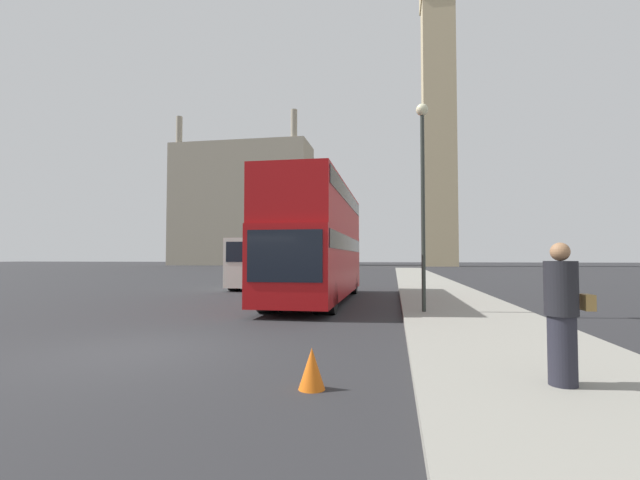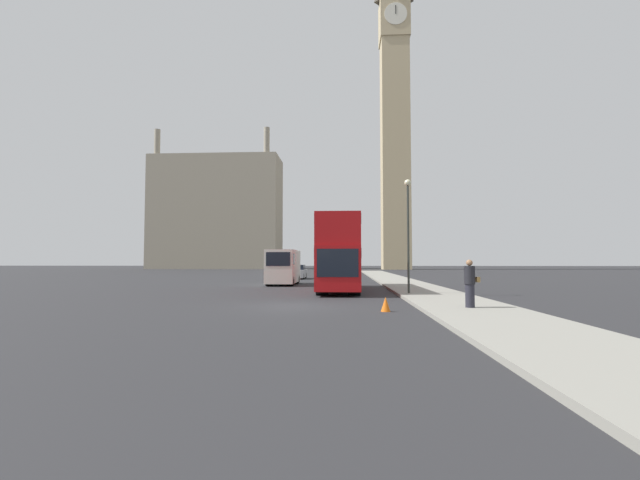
{
  "view_description": "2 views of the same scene",
  "coord_description": "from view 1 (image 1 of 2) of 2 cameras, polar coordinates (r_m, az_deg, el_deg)",
  "views": [
    {
      "loc": [
        4.75,
        -7.38,
        1.76
      ],
      "look_at": [
        1.9,
        9.15,
        2.44
      ],
      "focal_mm": 24.0,
      "sensor_mm": 36.0,
      "label": 1
    },
    {
      "loc": [
        2.13,
        -17.96,
        1.89
      ],
      "look_at": [
        0.15,
        16.4,
        3.59
      ],
      "focal_mm": 24.0,
      "sensor_mm": 36.0,
      "label": 2
    }
  ],
  "objects": [
    {
      "name": "white_van",
      "position": [
        24.48,
        -8.05,
        -2.98
      ],
      "size": [
        2.14,
        5.72,
        2.76
      ],
      "color": "silver",
      "rests_on": "ground_plane"
    },
    {
      "name": "clock_tower",
      "position": [
        94.74,
        15.47,
        20.34
      ],
      "size": [
        6.73,
        6.9,
        74.41
      ],
      "color": "tan",
      "rests_on": "ground_plane"
    },
    {
      "name": "traffic_cone",
      "position": [
        5.95,
        -1.1,
        -16.75
      ],
      "size": [
        0.36,
        0.36,
        0.55
      ],
      "color": "orange",
      "rests_on": "ground_plane"
    },
    {
      "name": "building_block_distant",
      "position": [
        100.71,
        -10.31,
        4.61
      ],
      "size": [
        31.44,
        11.57,
        33.73
      ],
      "color": "#9E937F",
      "rests_on": "ground_plane"
    },
    {
      "name": "sidewalk_strip",
      "position": [
        7.87,
        26.12,
        -14.45
      ],
      "size": [
        3.76,
        120.0,
        0.15
      ],
      "color": "gray",
      "rests_on": "ground_plane"
    },
    {
      "name": "parked_sedan",
      "position": [
        35.78,
        -2.63,
        -4.05
      ],
      "size": [
        1.74,
        4.74,
        1.49
      ],
      "color": "#99999E",
      "rests_on": "ground_plane"
    },
    {
      "name": "street_lamp",
      "position": [
        13.34,
        13.53,
        8.31
      ],
      "size": [
        0.36,
        0.36,
        6.25
      ],
      "color": "#2D332D",
      "rests_on": "sidewalk_strip"
    },
    {
      "name": "ground_plane",
      "position": [
        8.95,
        -23.16,
        -13.46
      ],
      "size": [
        300.0,
        300.0,
        0.0
      ],
      "primitive_type": "plane",
      "color": "#28282B"
    },
    {
      "name": "red_double_decker_bus",
      "position": [
        17.1,
        -0.26,
        0.2
      ],
      "size": [
        2.48,
        10.69,
        4.51
      ],
      "color": "#A80F11",
      "rests_on": "ground_plane"
    },
    {
      "name": "pedestrian",
      "position": [
        6.28,
        29.57,
        -8.53
      ],
      "size": [
        0.56,
        0.4,
        1.8
      ],
      "color": "#23232D",
      "rests_on": "sidewalk_strip"
    }
  ]
}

